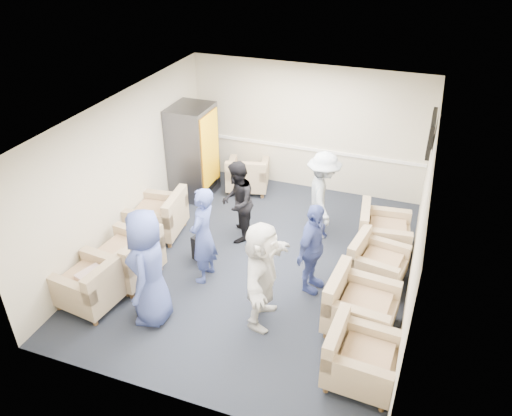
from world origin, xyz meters
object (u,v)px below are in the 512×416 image
(person_front_left, at_px, (148,268))
(person_back_right, at_px, (322,196))
(armchair_corner, at_px, (248,176))
(person_mid_left, at_px, (203,236))
(armchair_right_midnear, at_px, (357,307))
(person_back_left, at_px, (237,202))
(armchair_left_mid, at_px, (128,259))
(armchair_right_far, at_px, (381,233))
(armchair_right_near, at_px, (357,359))
(armchair_right_midfar, at_px, (374,264))
(armchair_left_far, at_px, (160,217))
(person_mid_right, at_px, (313,249))
(vending_machine, at_px, (193,152))
(armchair_left_near, at_px, (94,285))
(person_front_right, at_px, (262,275))

(person_front_left, height_order, person_back_right, person_front_left)
(armchair_corner, relative_size, person_mid_left, 0.62)
(armchair_right_midnear, relative_size, person_back_left, 0.66)
(armchair_left_mid, relative_size, armchair_right_far, 1.07)
(person_front_left, bearing_deg, armchair_left_mid, -145.15)
(armchair_corner, xyz_separation_m, person_front_left, (0.07, -4.15, 0.57))
(person_front_left, distance_m, person_back_right, 3.51)
(armchair_right_near, height_order, armchair_right_midfar, armchair_right_near)
(armchair_left_mid, bearing_deg, person_front_left, 57.06)
(armchair_right_near, xyz_separation_m, armchair_right_midfar, (-0.09, 2.11, -0.02))
(armchair_left_far, bearing_deg, person_mid_right, 72.66)
(vending_machine, relative_size, person_front_left, 1.07)
(armchair_left_mid, distance_m, armchair_right_far, 4.36)
(armchair_left_far, bearing_deg, armchair_corner, 150.04)
(armchair_left_mid, height_order, armchair_right_near, armchair_left_mid)
(armchair_left_far, height_order, person_mid_right, person_mid_right)
(armchair_right_near, distance_m, armchair_right_midfar, 2.11)
(armchair_left_near, height_order, armchair_right_midnear, armchair_right_midnear)
(armchair_right_near, height_order, person_mid_right, person_mid_right)
(armchair_left_mid, distance_m, armchair_left_far, 1.35)
(armchair_right_midfar, bearing_deg, person_front_right, 145.66)
(armchair_right_midfar, xyz_separation_m, person_mid_left, (-2.63, -0.87, 0.50))
(armchair_left_far, xyz_separation_m, armchair_right_midnear, (3.87, -1.22, 0.00))
(armchair_corner, bearing_deg, armchair_right_near, 112.13)
(armchair_right_far, xyz_separation_m, vending_machine, (-4.00, 0.77, 0.62))
(person_front_right, bearing_deg, armchair_corner, 19.89)
(person_back_right, xyz_separation_m, person_mid_right, (0.22, -1.57, -0.06))
(person_back_right, bearing_deg, person_back_left, 94.63)
(armchair_right_near, relative_size, person_mid_right, 0.60)
(armchair_right_midnear, relative_size, armchair_right_midfar, 1.06)
(armchair_right_midnear, bearing_deg, person_mid_left, 88.36)
(armchair_left_near, bearing_deg, armchair_right_midnear, 109.76)
(armchair_left_mid, bearing_deg, person_front_right, 91.62)
(armchair_left_far, xyz_separation_m, armchair_right_far, (3.93, 0.87, -0.01))
(armchair_right_far, bearing_deg, person_back_right, 77.23)
(vending_machine, height_order, person_front_right, vending_machine)
(armchair_right_midfar, bearing_deg, armchair_left_mid, 118.36)
(armchair_left_far, relative_size, person_front_left, 0.56)
(armchair_right_midfar, height_order, person_front_right, person_front_right)
(armchair_left_mid, bearing_deg, armchair_left_near, -6.06)
(armchair_right_far, relative_size, person_front_right, 0.58)
(armchair_corner, relative_size, person_front_right, 0.62)
(armchair_right_near, xyz_separation_m, armchair_corner, (-3.11, 4.29, -0.01))
(armchair_right_midfar, distance_m, vending_machine, 4.41)
(armchair_right_midfar, relative_size, person_back_right, 0.57)
(person_back_left, bearing_deg, vending_machine, -144.70)
(armchair_right_far, xyz_separation_m, person_front_right, (-1.39, -2.39, 0.48))
(vending_machine, bearing_deg, person_mid_right, -35.54)
(armchair_right_midfar, bearing_deg, vending_machine, 76.81)
(person_front_right, bearing_deg, armchair_left_far, 55.19)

